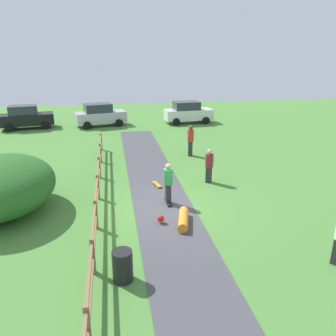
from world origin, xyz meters
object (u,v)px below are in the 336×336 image
trash_bin (123,266)px  bystander_red (191,139)px  skater_riding (168,182)px  parked_car_black (26,117)px  parked_car_silver (100,115)px  skater_fallen (181,219)px  parked_car_white (188,112)px  skateboard_loose (157,184)px  bush_large (0,186)px  bystander_maroon (209,164)px

trash_bin → bystander_red: 12.04m
skater_riding → parked_car_black: (-9.07, 16.42, -0.02)m
trash_bin → parked_car_silver: bearing=92.7°
skater_fallen → parked_car_white: 18.78m
bystander_red → skateboard_loose: bearing=-120.8°
skateboard_loose → bystander_red: bystander_red is taller
skater_fallen → skateboard_loose: size_ratio=1.77×
skater_riding → bystander_red: (2.51, 6.52, 0.07)m
skater_riding → skateboard_loose: skater_riding is taller
bush_large → parked_car_white: size_ratio=1.13×
skater_riding → parked_car_black: bearing=118.9°
skater_fallen → parked_car_silver: parked_car_silver is taller
bystander_maroon → skater_fallen: bearing=-119.2°
parked_car_black → skateboard_loose: bearing=-58.4°
skater_fallen → bush_large: bearing=161.6°
skateboard_loose → parked_car_silver: (-2.87, 14.40, 0.87)m
bystander_maroon → parked_car_white: 14.54m
skater_fallen → bystander_maroon: bystander_maroon is taller
bystander_maroon → parked_car_black: 18.33m
parked_car_white → trash_bin: bearing=-107.7°
skateboard_loose → skater_riding: bearing=-84.7°
skater_riding → skater_fallen: bearing=-84.4°
skateboard_loose → parked_car_silver: parked_car_silver is taller
parked_car_silver → skateboard_loose: bearing=-78.7°
parked_car_white → parked_car_black: size_ratio=0.97×
parked_car_white → parked_car_black: bearing=-180.0°
bystander_red → bystander_maroon: size_ratio=1.14×
parked_car_silver → skater_riding: bearing=-79.5°
bystander_maroon → parked_car_black: parked_car_black is taller
trash_bin → parked_car_white: size_ratio=0.21×
bush_large → parked_car_black: bearing=99.2°
skater_riding → bush_large: bearing=176.4°
bush_large → bystander_red: bearing=34.3°
skater_fallen → bystander_maroon: 4.50m
skateboard_loose → skater_fallen: bearing=-84.5°
skateboard_loose → parked_car_silver: 14.71m
skater_riding → skateboard_loose: (-0.19, 2.01, -0.89)m
parked_car_black → parked_car_white: bearing=0.0°
trash_bin → parked_car_white: (6.71, 21.03, 0.51)m
bush_large → bystander_red: 10.87m
skateboard_loose → bystander_red: 5.34m
skater_fallen → parked_car_silver: size_ratio=0.33×
bush_large → skateboard_loose: bearing=14.3°
skater_riding → skater_fallen: size_ratio=1.19×
skater_fallen → bystander_red: bystander_red is taller
bush_large → bystander_maroon: size_ratio=2.95×
bystander_red → parked_car_silver: size_ratio=0.42×
bush_large → trash_bin: bush_large is taller
bystander_maroon → parked_car_silver: 15.32m
skater_fallen → trash_bin: bearing=-128.5°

